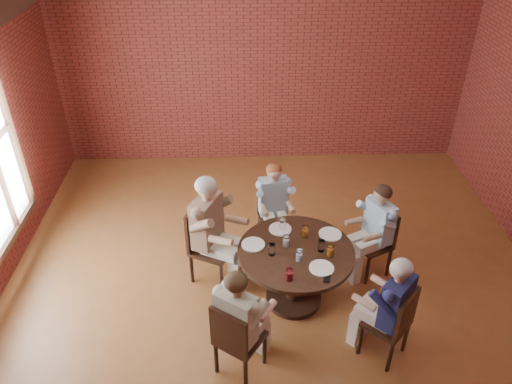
{
  "coord_description": "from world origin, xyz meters",
  "views": [
    {
      "loc": [
        -0.39,
        -4.09,
        4.26
      ],
      "look_at": [
        -0.21,
        1.0,
        0.9
      ],
      "focal_mm": 35.0,
      "sensor_mm": 36.0,
      "label": 1
    }
  ],
  "objects_px": {
    "dining_table": "(295,266)",
    "diner_d": "(240,323)",
    "diner_b": "(274,207)",
    "diner_a": "(374,231)",
    "smartphone": "(327,278)",
    "chair_b": "(273,213)",
    "chair_c": "(206,240)",
    "chair_a": "(378,239)",
    "chair_e": "(394,322)",
    "diner_c": "(212,231)",
    "chair_d": "(235,339)",
    "diner_e": "(389,309)"
  },
  "relations": [
    {
      "from": "chair_a",
      "to": "chair_e",
      "type": "bearing_deg",
      "value": -31.86
    },
    {
      "from": "chair_b",
      "to": "dining_table",
      "type": "bearing_deg",
      "value": -90.0
    },
    {
      "from": "diner_a",
      "to": "chair_c",
      "type": "xyz_separation_m",
      "value": [
        -2.0,
        0.02,
        -0.1
      ]
    },
    {
      "from": "chair_a",
      "to": "smartphone",
      "type": "relative_size",
      "value": 6.45
    },
    {
      "from": "diner_a",
      "to": "chair_b",
      "type": "bearing_deg",
      "value": -143.21
    },
    {
      "from": "diner_c",
      "to": "chair_d",
      "type": "bearing_deg",
      "value": -143.98
    },
    {
      "from": "dining_table",
      "to": "chair_b",
      "type": "bearing_deg",
      "value": 99.64
    },
    {
      "from": "diner_e",
      "to": "chair_b",
      "type": "bearing_deg",
      "value": -108.52
    },
    {
      "from": "chair_a",
      "to": "diner_d",
      "type": "bearing_deg",
      "value": -75.21
    },
    {
      "from": "diner_a",
      "to": "diner_b",
      "type": "distance_m",
      "value": 1.28
    },
    {
      "from": "diner_a",
      "to": "chair_d",
      "type": "bearing_deg",
      "value": -74.16
    },
    {
      "from": "dining_table",
      "to": "chair_a",
      "type": "relative_size",
      "value": 1.44
    },
    {
      "from": "diner_a",
      "to": "diner_d",
      "type": "height_order",
      "value": "diner_d"
    },
    {
      "from": "chair_a",
      "to": "diner_c",
      "type": "bearing_deg",
      "value": -113.79
    },
    {
      "from": "diner_c",
      "to": "smartphone",
      "type": "xyz_separation_m",
      "value": [
        1.2,
        -0.89,
        0.05
      ]
    },
    {
      "from": "chair_b",
      "to": "diner_b",
      "type": "relative_size",
      "value": 0.72
    },
    {
      "from": "diner_a",
      "to": "smartphone",
      "type": "relative_size",
      "value": 9.04
    },
    {
      "from": "dining_table",
      "to": "chair_c",
      "type": "height_order",
      "value": "chair_c"
    },
    {
      "from": "diner_b",
      "to": "chair_d",
      "type": "height_order",
      "value": "diner_b"
    },
    {
      "from": "chair_c",
      "to": "diner_c",
      "type": "xyz_separation_m",
      "value": [
        0.09,
        -0.04,
        0.18
      ]
    },
    {
      "from": "chair_e",
      "to": "chair_c",
      "type": "bearing_deg",
      "value": -81.78
    },
    {
      "from": "chair_c",
      "to": "chair_d",
      "type": "relative_size",
      "value": 1.07
    },
    {
      "from": "diner_b",
      "to": "smartphone",
      "type": "height_order",
      "value": "diner_b"
    },
    {
      "from": "dining_table",
      "to": "diner_d",
      "type": "height_order",
      "value": "diner_d"
    },
    {
      "from": "chair_d",
      "to": "diner_d",
      "type": "distance_m",
      "value": 0.17
    },
    {
      "from": "chair_b",
      "to": "diner_d",
      "type": "height_order",
      "value": "diner_d"
    },
    {
      "from": "chair_a",
      "to": "diner_d",
      "type": "relative_size",
      "value": 0.69
    },
    {
      "from": "chair_c",
      "to": "smartphone",
      "type": "relative_size",
      "value": 7.08
    },
    {
      "from": "diner_b",
      "to": "diner_d",
      "type": "height_order",
      "value": "diner_d"
    },
    {
      "from": "diner_c",
      "to": "diner_d",
      "type": "relative_size",
      "value": 1.09
    },
    {
      "from": "chair_a",
      "to": "chair_d",
      "type": "distance_m",
      "value": 2.25
    },
    {
      "from": "diner_b",
      "to": "chair_e",
      "type": "xyz_separation_m",
      "value": [
        1.06,
        -1.83,
        -0.12
      ]
    },
    {
      "from": "chair_e",
      "to": "chair_a",
      "type": "bearing_deg",
      "value": -144.07
    },
    {
      "from": "dining_table",
      "to": "diner_e",
      "type": "bearing_deg",
      "value": -42.59
    },
    {
      "from": "diner_a",
      "to": "diner_e",
      "type": "distance_m",
      "value": 1.24
    },
    {
      "from": "diner_d",
      "to": "diner_e",
      "type": "height_order",
      "value": "diner_d"
    },
    {
      "from": "diner_e",
      "to": "diner_b",
      "type": "bearing_deg",
      "value": -107.87
    },
    {
      "from": "chair_d",
      "to": "smartphone",
      "type": "bearing_deg",
      "value": -116.15
    },
    {
      "from": "chair_d",
      "to": "chair_e",
      "type": "bearing_deg",
      "value": -140.0
    },
    {
      "from": "dining_table",
      "to": "smartphone",
      "type": "height_order",
      "value": "smartphone"
    },
    {
      "from": "diner_d",
      "to": "chair_c",
      "type": "bearing_deg",
      "value": -39.76
    },
    {
      "from": "chair_d",
      "to": "diner_e",
      "type": "xyz_separation_m",
      "value": [
        1.5,
        0.2,
        0.14
      ]
    },
    {
      "from": "chair_d",
      "to": "diner_d",
      "type": "bearing_deg",
      "value": -90.0
    },
    {
      "from": "smartphone",
      "to": "chair_e",
      "type": "bearing_deg",
      "value": -15.76
    },
    {
      "from": "chair_c",
      "to": "chair_e",
      "type": "relative_size",
      "value": 1.08
    },
    {
      "from": "chair_c",
      "to": "chair_d",
      "type": "bearing_deg",
      "value": -141.02
    },
    {
      "from": "diner_b",
      "to": "chair_a",
      "type": "bearing_deg",
      "value": -32.68
    },
    {
      "from": "chair_c",
      "to": "diner_e",
      "type": "distance_m",
      "value": 2.24
    },
    {
      "from": "diner_a",
      "to": "diner_b",
      "type": "bearing_deg",
      "value": -140.7
    },
    {
      "from": "chair_b",
      "to": "diner_b",
      "type": "height_order",
      "value": "diner_b"
    }
  ]
}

